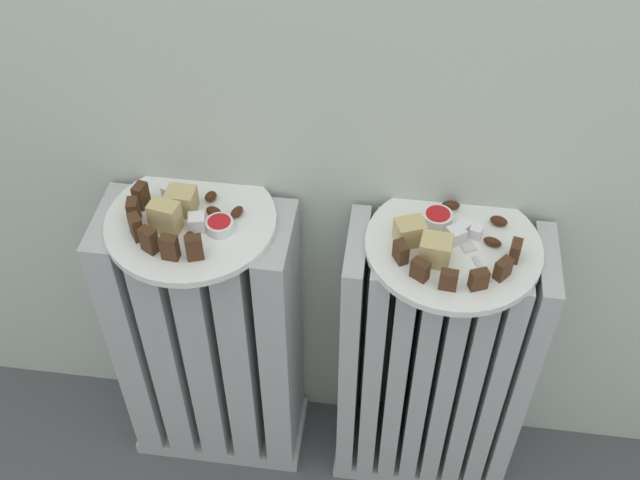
# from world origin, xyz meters

# --- Properties ---
(radiator_left) EXTENTS (0.34, 0.16, 0.62)m
(radiator_left) POSITION_xyz_m (-0.21, 0.28, 0.30)
(radiator_left) COLOR #B2B2B7
(radiator_left) RESTS_ON ground_plane
(radiator_right) EXTENTS (0.34, 0.16, 0.62)m
(radiator_right) POSITION_xyz_m (0.21, 0.28, 0.30)
(radiator_right) COLOR #B2B2B7
(radiator_right) RESTS_ON ground_plane
(plate_left) EXTENTS (0.27, 0.27, 0.01)m
(plate_left) POSITION_xyz_m (-0.21, 0.28, 0.62)
(plate_left) COLOR white
(plate_left) RESTS_ON radiator_left
(plate_right) EXTENTS (0.27, 0.27, 0.01)m
(plate_right) POSITION_xyz_m (0.21, 0.28, 0.62)
(plate_right) COLOR white
(plate_right) RESTS_ON radiator_right
(dark_cake_slice_left_0) EXTENTS (0.02, 0.03, 0.04)m
(dark_cake_slice_left_0) POSITION_xyz_m (-0.29, 0.30, 0.65)
(dark_cake_slice_left_0) COLOR #472B19
(dark_cake_slice_left_0) RESTS_ON plate_left
(dark_cake_slice_left_1) EXTENTS (0.02, 0.03, 0.04)m
(dark_cake_slice_left_1) POSITION_xyz_m (-0.29, 0.26, 0.65)
(dark_cake_slice_left_1) COLOR #472B19
(dark_cake_slice_left_1) RESTS_ON plate_left
(dark_cake_slice_left_2) EXTENTS (0.03, 0.03, 0.04)m
(dark_cake_slice_left_2) POSITION_xyz_m (-0.28, 0.23, 0.65)
(dark_cake_slice_left_2) COLOR #472B19
(dark_cake_slice_left_2) RESTS_ON plate_left
(dark_cake_slice_left_3) EXTENTS (0.03, 0.03, 0.04)m
(dark_cake_slice_left_3) POSITION_xyz_m (-0.25, 0.21, 0.65)
(dark_cake_slice_left_3) COLOR #472B19
(dark_cake_slice_left_3) RESTS_ON plate_left
(dark_cake_slice_left_4) EXTENTS (0.03, 0.02, 0.04)m
(dark_cake_slice_left_4) POSITION_xyz_m (-0.21, 0.19, 0.65)
(dark_cake_slice_left_4) COLOR #472B19
(dark_cake_slice_left_4) RESTS_ON plate_left
(dark_cake_slice_left_5) EXTENTS (0.03, 0.02, 0.04)m
(dark_cake_slice_left_5) POSITION_xyz_m (-0.18, 0.20, 0.65)
(dark_cake_slice_left_5) COLOR #472B19
(dark_cake_slice_left_5) RESTS_ON plate_left
(marble_cake_slice_left_0) EXTENTS (0.05, 0.04, 0.05)m
(marble_cake_slice_left_0) POSITION_xyz_m (-0.24, 0.25, 0.65)
(marble_cake_slice_left_0) COLOR tan
(marble_cake_slice_left_0) RESTS_ON plate_left
(marble_cake_slice_left_1) EXTENTS (0.05, 0.04, 0.04)m
(marble_cake_slice_left_1) POSITION_xyz_m (-0.22, 0.30, 0.65)
(marble_cake_slice_left_1) COLOR tan
(marble_cake_slice_left_1) RESTS_ON plate_left
(turkish_delight_left_0) EXTENTS (0.03, 0.03, 0.02)m
(turkish_delight_left_0) POSITION_xyz_m (-0.25, 0.32, 0.64)
(turkish_delight_left_0) COLOR white
(turkish_delight_left_0) RESTS_ON plate_left
(turkish_delight_left_1) EXTENTS (0.03, 0.03, 0.03)m
(turkish_delight_left_1) POSITION_xyz_m (-0.19, 0.26, 0.64)
(turkish_delight_left_1) COLOR white
(turkish_delight_left_1) RESTS_ON plate_left
(medjool_date_left_0) EXTENTS (0.02, 0.03, 0.02)m
(medjool_date_left_0) POSITION_xyz_m (-0.14, 0.30, 0.64)
(medjool_date_left_0) COLOR #3D1E0F
(medjool_date_left_0) RESTS_ON plate_left
(medjool_date_left_1) EXTENTS (0.03, 0.03, 0.01)m
(medjool_date_left_1) POSITION_xyz_m (-0.17, 0.29, 0.64)
(medjool_date_left_1) COLOR #3D1E0F
(medjool_date_left_1) RESTS_ON plate_left
(medjool_date_left_2) EXTENTS (0.03, 0.03, 0.02)m
(medjool_date_left_2) POSITION_xyz_m (-0.18, 0.33, 0.64)
(medjool_date_left_2) COLOR #3D1E0F
(medjool_date_left_2) RESTS_ON plate_left
(medjool_date_left_3) EXTENTS (0.03, 0.03, 0.01)m
(medjool_date_left_3) POSITION_xyz_m (-0.19, 0.23, 0.64)
(medjool_date_left_3) COLOR #3D1E0F
(medjool_date_left_3) RESTS_ON plate_left
(jam_bowl_left) EXTENTS (0.04, 0.04, 0.02)m
(jam_bowl_left) POSITION_xyz_m (-0.15, 0.26, 0.64)
(jam_bowl_left) COLOR white
(jam_bowl_left) RESTS_ON plate_left
(dark_cake_slice_right_0) EXTENTS (0.03, 0.03, 0.03)m
(dark_cake_slice_right_0) POSITION_xyz_m (0.13, 0.23, 0.64)
(dark_cake_slice_right_0) COLOR #472B19
(dark_cake_slice_right_0) RESTS_ON plate_right
(dark_cake_slice_right_1) EXTENTS (0.03, 0.03, 0.03)m
(dark_cake_slice_right_1) POSITION_xyz_m (0.16, 0.20, 0.64)
(dark_cake_slice_right_1) COLOR #472B19
(dark_cake_slice_right_1) RESTS_ON plate_right
(dark_cake_slice_right_2) EXTENTS (0.03, 0.02, 0.03)m
(dark_cake_slice_right_2) POSITION_xyz_m (0.20, 0.19, 0.64)
(dark_cake_slice_right_2) COLOR #472B19
(dark_cake_slice_right_2) RESTS_ON plate_right
(dark_cake_slice_right_3) EXTENTS (0.03, 0.02, 0.03)m
(dark_cake_slice_right_3) POSITION_xyz_m (0.24, 0.20, 0.64)
(dark_cake_slice_right_3) COLOR #472B19
(dark_cake_slice_right_3) RESTS_ON plate_right
(dark_cake_slice_right_4) EXTENTS (0.03, 0.03, 0.03)m
(dark_cake_slice_right_4) POSITION_xyz_m (0.28, 0.22, 0.64)
(dark_cake_slice_right_4) COLOR #472B19
(dark_cake_slice_right_4) RESTS_ON plate_right
(dark_cake_slice_right_5) EXTENTS (0.02, 0.03, 0.03)m
(dark_cake_slice_right_5) POSITION_xyz_m (0.30, 0.26, 0.64)
(dark_cake_slice_right_5) COLOR #472B19
(dark_cake_slice_right_5) RESTS_ON plate_right
(marble_cake_slice_right_0) EXTENTS (0.05, 0.05, 0.04)m
(marble_cake_slice_right_0) POSITION_xyz_m (0.14, 0.28, 0.65)
(marble_cake_slice_right_0) COLOR tan
(marble_cake_slice_right_0) RESTS_ON plate_right
(marble_cake_slice_right_1) EXTENTS (0.05, 0.04, 0.04)m
(marble_cake_slice_right_1) POSITION_xyz_m (0.18, 0.24, 0.65)
(marble_cake_slice_right_1) COLOR tan
(marble_cake_slice_right_1) RESTS_ON plate_right
(turkish_delight_right_0) EXTENTS (0.03, 0.03, 0.02)m
(turkish_delight_right_0) POSITION_xyz_m (0.22, 0.31, 0.64)
(turkish_delight_right_0) COLOR white
(turkish_delight_right_0) RESTS_ON plate_right
(turkish_delight_right_1) EXTENTS (0.03, 0.03, 0.02)m
(turkish_delight_right_1) POSITION_xyz_m (0.21, 0.29, 0.64)
(turkish_delight_right_1) COLOR white
(turkish_delight_right_1) RESTS_ON plate_right
(turkish_delight_right_2) EXTENTS (0.02, 0.02, 0.02)m
(turkish_delight_right_2) POSITION_xyz_m (0.24, 0.30, 0.64)
(turkish_delight_right_2) COLOR white
(turkish_delight_right_2) RESTS_ON plate_right
(medjool_date_right_0) EXTENTS (0.03, 0.02, 0.02)m
(medjool_date_right_0) POSITION_xyz_m (0.20, 0.36, 0.64)
(medjool_date_right_0) COLOR #3D1E0F
(medjool_date_right_0) RESTS_ON plate_right
(medjool_date_right_1) EXTENTS (0.03, 0.02, 0.01)m
(medjool_date_right_1) POSITION_xyz_m (0.27, 0.28, 0.64)
(medjool_date_right_1) COLOR #3D1E0F
(medjool_date_right_1) RESTS_ON plate_right
(medjool_date_right_2) EXTENTS (0.03, 0.02, 0.02)m
(medjool_date_right_2) POSITION_xyz_m (0.28, 0.33, 0.64)
(medjool_date_right_2) COLOR #3D1E0F
(medjool_date_right_2) RESTS_ON plate_right
(jam_bowl_right) EXTENTS (0.05, 0.05, 0.02)m
(jam_bowl_right) POSITION_xyz_m (0.18, 0.32, 0.64)
(jam_bowl_right) COLOR white
(jam_bowl_right) RESTS_ON plate_right
(fork) EXTENTS (0.05, 0.09, 0.00)m
(fork) POSITION_xyz_m (0.24, 0.25, 0.63)
(fork) COLOR silver
(fork) RESTS_ON plate_right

